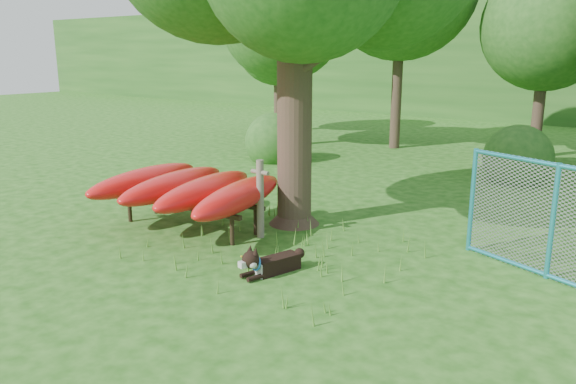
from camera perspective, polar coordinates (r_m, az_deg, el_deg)
The scene contains 11 objects.
ground at distance 9.16m, azimuth -5.51°, elevation -7.37°, with size 80.00×80.00×0.00m, color #1A5010.
wooden_post at distance 10.22m, azimuth -2.83°, elevation -0.51°, with size 0.40×0.14×1.46m.
kayak_rack at distance 10.93m, azimuth -10.01°, elevation 0.43°, with size 3.66×3.25×1.05m.
husky_dog at distance 8.69m, azimuth -2.01°, elevation -7.22°, with size 0.54×1.14×0.52m.
fence_section at distance 9.19m, azimuth 25.29°, elevation -2.76°, with size 2.86×1.18×2.97m.
wildflower_clump at distance 8.97m, azimuth -4.60°, elevation -6.67°, with size 0.10×0.08×0.21m.
bg_tree_a at distance 20.43m, azimuth -0.56°, elevation 17.24°, with size 4.40×4.40×6.70m.
bg_tree_c at distance 19.80m, azimuth 24.84°, elevation 15.02°, with size 4.00×4.00×6.12m.
bg_tree_f at distance 24.30m, azimuth -1.04°, elevation 14.95°, with size 3.60×3.60×5.55m.
shrub_left at distance 17.81m, azimuth -1.48°, elevation 3.23°, with size 1.80×1.80×1.80m, color #23541B.
shrub_mid at distance 16.12m, azimuth 22.12°, elevation 1.04°, with size 1.80×1.80×1.80m, color #23541B.
Camera 1 is at (5.73, -6.33, 3.33)m, focal length 35.00 mm.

